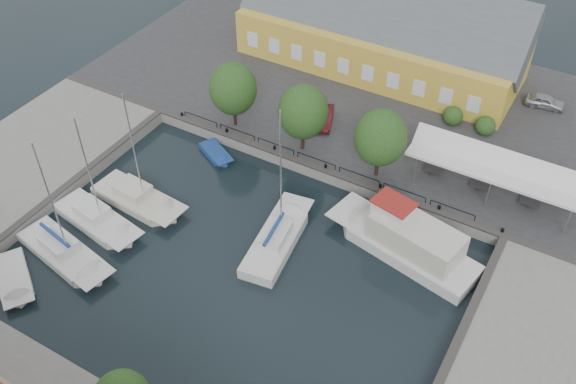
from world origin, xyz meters
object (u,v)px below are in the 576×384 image
(car_red, at_px, (325,118))
(west_boat_b, at_px, (138,200))
(warehouse, at_px, (377,32))
(trawler, at_px, (407,243))
(tent_canopy, at_px, (498,168))
(west_boat_c, at_px, (97,221))
(west_boat_d, at_px, (64,254))
(car_silver, at_px, (545,101))
(launch_nw, at_px, (216,154))
(center_sailboat, at_px, (277,241))
(launch_sw, at_px, (14,280))

(car_red, height_order, west_boat_b, west_boat_b)
(warehouse, height_order, trawler, warehouse)
(tent_canopy, xyz_separation_m, trawler, (-3.75, -8.52, -2.67))
(west_boat_c, xyz_separation_m, west_boat_d, (0.30, -3.85, 0.01))
(tent_canopy, xyz_separation_m, car_red, (-16.04, 1.73, -2.05))
(car_silver, bearing_deg, launch_nw, 122.69)
(tent_canopy, height_order, west_boat_c, west_boat_c)
(tent_canopy, distance_m, center_sailboat, 18.14)
(car_red, xyz_separation_m, center_sailboat, (3.43, -14.35, -1.27))
(car_silver, relative_size, center_sailboat, 0.30)
(warehouse, xyz_separation_m, west_boat_c, (-9.42, -31.61, -4.17))
(car_red, relative_size, west_boat_b, 0.34)
(west_boat_c, bearing_deg, tent_canopy, 34.31)
(trawler, relative_size, launch_nw, 3.02)
(center_sailboat, relative_size, launch_nw, 2.97)
(west_boat_c, relative_size, west_boat_d, 0.94)
(launch_nw, bearing_deg, center_sailboat, -32.79)
(west_boat_b, height_order, west_boat_c, west_boat_b)
(car_silver, xyz_separation_m, launch_nw, (-23.48, -20.47, -1.53))
(car_silver, xyz_separation_m, center_sailboat, (-13.30, -27.03, -1.26))
(warehouse, xyz_separation_m, launch_nw, (-6.19, -19.92, -4.34))
(car_silver, distance_m, trawler, 23.37)
(car_red, bearing_deg, west_boat_b, -139.20)
(center_sailboat, distance_m, trawler, 9.78)
(center_sailboat, xyz_separation_m, trawler, (8.86, 4.09, 0.65))
(warehouse, height_order, launch_nw, warehouse)
(warehouse, xyz_separation_m, west_boat_b, (-8.21, -28.13, -4.17))
(warehouse, height_order, west_boat_b, west_boat_b)
(tent_canopy, xyz_separation_m, center_sailboat, (-12.61, -12.61, -3.32))
(center_sailboat, height_order, west_boat_d, center_sailboat)
(tent_canopy, xyz_separation_m, west_boat_c, (-26.02, -17.75, -3.42))
(car_silver, bearing_deg, center_sailboat, 145.39)
(west_boat_c, distance_m, launch_nw, 12.13)
(car_silver, bearing_deg, west_boat_b, 129.97)
(tent_canopy, bearing_deg, car_silver, 87.27)
(west_boat_d, height_order, launch_nw, west_boat_d)
(west_boat_b, xyz_separation_m, launch_nw, (2.02, 8.21, -0.17))
(west_boat_b, relative_size, west_boat_d, 0.97)
(car_silver, bearing_deg, west_boat_c, 131.90)
(warehouse, distance_m, launch_nw, 21.30)
(car_silver, relative_size, trawler, 0.29)
(car_silver, distance_m, launch_sw, 48.43)
(car_red, distance_m, trawler, 16.02)
(center_sailboat, relative_size, west_boat_b, 1.08)
(warehouse, height_order, car_red, warehouse)
(warehouse, xyz_separation_m, car_silver, (17.28, 0.56, -2.81))
(center_sailboat, xyz_separation_m, west_boat_c, (-13.41, -5.14, -0.10))
(car_red, relative_size, launch_sw, 0.66)
(car_silver, distance_m, car_red, 20.99)
(center_sailboat, bearing_deg, car_red, 103.43)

